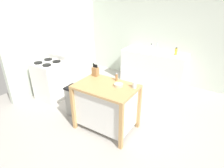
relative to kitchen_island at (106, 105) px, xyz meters
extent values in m
plane|color=#ADA8A0|center=(0.15, 0.13, -0.50)|extent=(6.16, 6.16, 0.00)
cube|color=silver|center=(0.15, 2.72, 0.80)|extent=(4.90, 0.10, 2.60)
cube|color=beige|center=(-2.30, 1.13, 0.80)|extent=(0.10, 3.18, 2.60)
cube|color=tan|center=(0.00, 0.00, 0.37)|extent=(1.06, 0.71, 0.04)
cube|color=silver|center=(0.00, 0.00, -0.02)|extent=(0.96, 0.61, 0.75)
cube|color=tan|center=(-0.50, -0.33, -0.07)|extent=(0.06, 0.06, 0.85)
cube|color=tan|center=(0.50, -0.33, -0.07)|extent=(0.06, 0.06, 0.85)
cube|color=tan|center=(-0.50, 0.33, -0.07)|extent=(0.06, 0.06, 0.85)
cube|color=tan|center=(0.50, 0.33, -0.07)|extent=(0.06, 0.06, 0.85)
cube|color=#9E7042|center=(-0.41, 0.26, 0.47)|extent=(0.11, 0.09, 0.17)
cylinder|color=black|center=(-0.45, 0.26, 0.60)|extent=(0.02, 0.02, 0.07)
cylinder|color=black|center=(-0.43, 0.26, 0.59)|extent=(0.02, 0.02, 0.07)
cylinder|color=black|center=(-0.41, 0.26, 0.59)|extent=(0.02, 0.02, 0.06)
cylinder|color=black|center=(-0.39, 0.26, 0.59)|extent=(0.02, 0.02, 0.06)
cylinder|color=black|center=(-0.36, 0.26, 0.59)|extent=(0.02, 0.02, 0.06)
cylinder|color=beige|center=(0.19, 0.10, 0.41)|extent=(0.16, 0.16, 0.05)
cylinder|color=gray|center=(0.19, 0.10, 0.43)|extent=(0.13, 0.13, 0.01)
cylinder|color=silver|center=(0.45, 0.19, 0.44)|extent=(0.07, 0.07, 0.11)
cylinder|color=#9E7042|center=(0.05, 0.28, 0.45)|extent=(0.04, 0.04, 0.12)
sphere|color=#99999E|center=(0.05, 0.28, 0.52)|extent=(0.03, 0.03, 0.03)
cube|color=gray|center=(-0.77, 0.03, -0.20)|extent=(0.34, 0.26, 0.60)
cube|color=black|center=(-0.77, 0.03, 0.12)|extent=(0.36, 0.28, 0.03)
cube|color=silver|center=(-0.01, 2.37, -0.05)|extent=(1.73, 0.60, 0.90)
cube|color=silver|center=(-0.01, 2.35, 0.39)|extent=(0.44, 0.36, 0.03)
cylinder|color=#B7BCC1|center=(-0.01, 2.51, 0.51)|extent=(0.02, 0.02, 0.22)
cylinder|color=white|center=(-0.13, 2.40, 0.49)|extent=(0.05, 0.05, 0.17)
cylinder|color=black|center=(-0.13, 2.40, 0.58)|extent=(0.03, 0.03, 0.02)
cylinder|color=yellow|center=(0.54, 2.39, 0.49)|extent=(0.06, 0.06, 0.16)
cylinder|color=black|center=(0.54, 2.39, 0.58)|extent=(0.04, 0.04, 0.02)
cube|color=white|center=(-1.75, 0.25, -0.05)|extent=(0.60, 0.60, 0.90)
cube|color=white|center=(-1.75, 0.53, 0.46)|extent=(0.60, 0.04, 0.12)
cylinder|color=black|center=(-1.89, 0.11, 0.42)|extent=(0.18, 0.18, 0.02)
cylinder|color=black|center=(-1.61, 0.11, 0.42)|extent=(0.18, 0.18, 0.02)
cylinder|color=black|center=(-1.89, 0.39, 0.42)|extent=(0.18, 0.18, 0.02)
cylinder|color=black|center=(-1.61, 0.39, 0.42)|extent=(0.18, 0.18, 0.02)
camera|label=1|loc=(1.62, -2.39, 1.82)|focal=30.16mm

